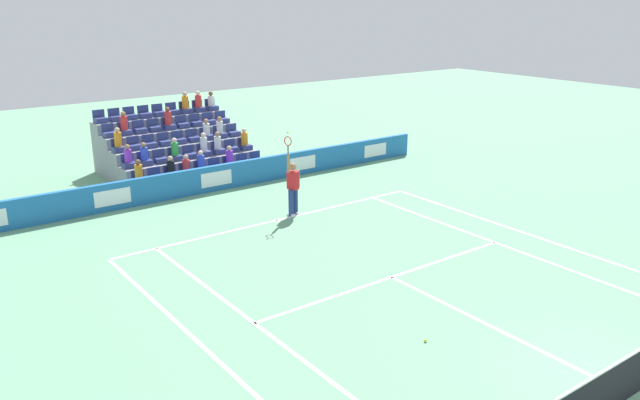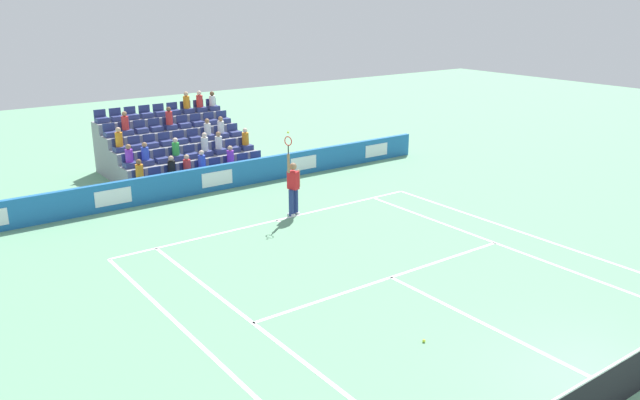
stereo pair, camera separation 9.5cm
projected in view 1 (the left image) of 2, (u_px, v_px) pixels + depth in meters
The scene contains 14 objects.
ground_plane at pixel (631, 396), 11.59m from camera, with size 80.00×80.00×0.00m, color #669E77.
line_baseline at pixel (276, 220), 20.70m from camera, with size 10.97×0.10×0.01m, color white.
line_service at pixel (392, 277), 16.49m from camera, with size 8.23×0.10×0.01m, color white.
line_centre_service at pixel (490, 326), 14.04m from camera, with size 0.10×6.40×0.01m, color white.
line_singles_sideline_left at pixel (265, 331), 13.81m from camera, with size 0.10×11.89×0.01m, color white.
line_singles_sideline_right at pixel (507, 247), 18.48m from camera, with size 0.10×11.89×0.01m, color white.
line_doubles_sideline_left at pixel (208, 351), 13.04m from camera, with size 0.10×11.89×0.01m, color white.
line_doubles_sideline_right at pixel (536, 237), 19.25m from camera, with size 0.10×11.89×0.01m, color white.
line_centre_mark at pixel (278, 221), 20.62m from camera, with size 0.10×0.20×0.01m, color white.
sponsor_barrier at pixel (215, 178), 23.77m from camera, with size 19.53×0.22×0.96m.
tennis_net at pixel (635, 372), 11.44m from camera, with size 11.97×0.10×1.07m.
tennis_player at pixel (293, 186), 20.92m from camera, with size 0.54×0.42×2.85m.
stadium_stand at pixel (175, 151), 26.38m from camera, with size 5.58×4.75×3.03m.
loose_tennis_ball at pixel (425, 341), 13.39m from camera, with size 0.07×0.07×0.07m, color #D1E533.
Camera 1 is at (10.47, 4.65, 6.90)m, focal length 35.88 mm.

